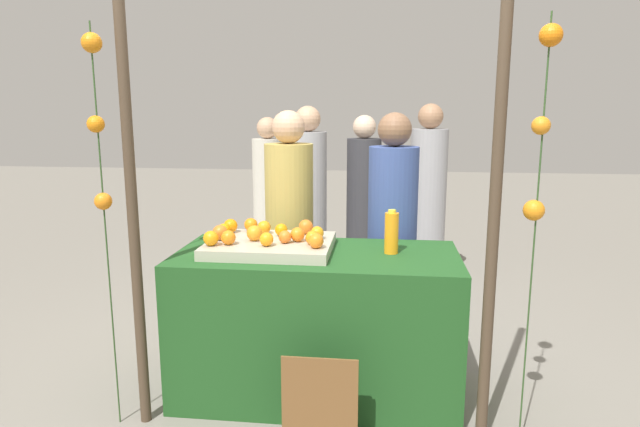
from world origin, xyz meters
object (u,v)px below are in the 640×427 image
Objects in this scene: chalkboard_sign at (320,407)px; orange_1 at (231,226)px; orange_0 at (254,233)px; vendor_left at (290,239)px; juice_bottle at (392,233)px; stall_counter at (317,323)px; vendor_right at (392,244)px.

orange_1 is at bearing 129.60° from chalkboard_sign.
orange_0 is 0.69m from vendor_left.
juice_bottle is 0.95m from vendor_left.
stall_counter is at bearing -174.38° from juice_bottle.
orange_0 reaches higher than chalkboard_sign.
orange_0 is at bearing -179.77° from stall_counter.
stall_counter is 3.14× the size of chalkboard_sign.
vendor_right is (0.80, 0.62, -0.20)m from orange_0.
vendor_left reaches higher than juice_bottle.
vendor_right reaches higher than orange_1.
vendor_left reaches higher than vendor_right.
juice_bottle is 1.02m from chalkboard_sign.
stall_counter is 6.41× the size of juice_bottle.
vendor_left is 1.01× the size of vendor_right.
vendor_right is at bearing 88.64° from juice_bottle.
orange_0 reaches higher than orange_1.
stall_counter is at bearing -125.30° from vendor_right.
vendor_right is (0.35, 1.20, 0.52)m from chalkboard_sign.
juice_bottle reaches higher than orange_0.
stall_counter is 18.90× the size of orange_1.
chalkboard_sign is 1.40m from vendor_left.
stall_counter is 0.98× the size of vendor_right.
vendor_right is (0.71, -0.05, -0.01)m from vendor_left.
juice_bottle is 0.15× the size of vendor_right.
vendor_left is at bearing 176.31° from vendor_right.
orange_0 is 0.79m from juice_bottle.
juice_bottle is (0.42, 0.04, 0.55)m from stall_counter.
stall_counter is at bearing -18.85° from orange_1.
stall_counter reaches higher than chalkboard_sign.
orange_0 is 0.18× the size of chalkboard_sign.
vendor_left is at bearing 106.13° from chalkboard_sign.
stall_counter is 0.65m from orange_0.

